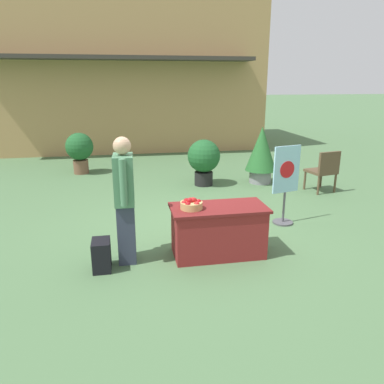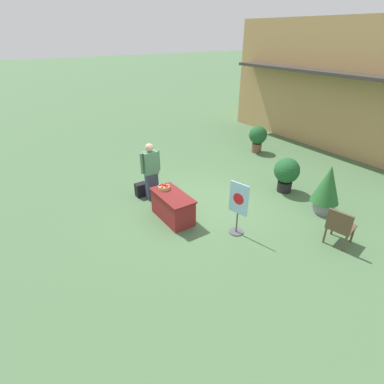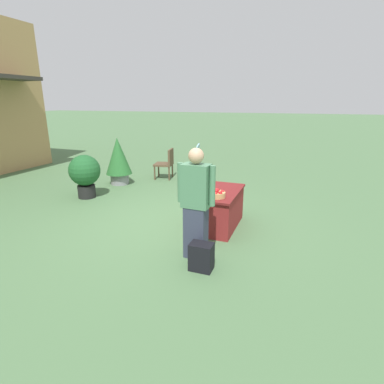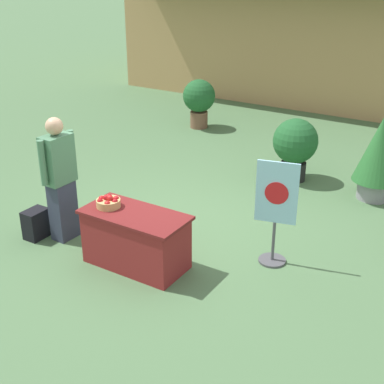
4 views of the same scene
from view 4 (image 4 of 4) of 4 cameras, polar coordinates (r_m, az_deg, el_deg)
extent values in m
plane|color=#4C7047|center=(7.88, -2.42, -3.88)|extent=(120.00, 120.00, 0.00)
cube|color=tan|center=(16.15, 14.25, 19.26)|extent=(10.40, 4.92, 5.05)
cube|color=maroon|center=(6.87, -6.00, -5.19)|extent=(1.29, 0.63, 0.70)
cube|color=maroon|center=(6.69, -6.14, -2.43)|extent=(1.37, 0.67, 0.04)
cylinder|color=tan|center=(6.88, -8.91, -1.18)|extent=(0.31, 0.31, 0.10)
sphere|color=#A30F14|center=(6.81, -8.20, -1.05)|extent=(0.08, 0.08, 0.08)
sphere|color=red|center=(6.89, -8.09, -0.73)|extent=(0.08, 0.08, 0.08)
sphere|color=#A30F14|center=(6.96, -8.83, -0.52)|extent=(0.08, 0.08, 0.08)
sphere|color=red|center=(6.92, -9.62, -0.71)|extent=(0.08, 0.08, 0.08)
sphere|color=#A30F14|center=(6.85, -9.78, -1.01)|extent=(0.08, 0.08, 0.08)
sphere|color=red|center=(6.77, -9.02, -1.25)|extent=(0.08, 0.08, 0.08)
sphere|color=red|center=(6.86, -8.98, -0.60)|extent=(0.08, 0.08, 0.08)
sphere|color=red|center=(6.86, -9.15, -0.60)|extent=(0.08, 0.08, 0.08)
sphere|color=red|center=(6.84, -8.73, -0.66)|extent=(0.08, 0.08, 0.08)
cube|color=#33384C|center=(7.66, -13.56, -1.89)|extent=(0.25, 0.35, 0.85)
cube|color=#4C7F5B|center=(7.37, -14.12, 3.42)|extent=(0.28, 0.43, 0.67)
sphere|color=tan|center=(7.22, -14.49, 6.82)|extent=(0.23, 0.23, 0.23)
cylinder|color=#4C7F5B|center=(7.52, -12.69, 4.21)|extent=(0.09, 0.09, 0.61)
cylinder|color=#4C7F5B|center=(7.20, -15.66, 3.00)|extent=(0.09, 0.09, 0.61)
cube|color=black|center=(7.86, -16.29, -3.27)|extent=(0.24, 0.34, 0.42)
cylinder|color=#4C4C51|center=(7.14, 8.53, -7.22)|extent=(0.36, 0.36, 0.03)
cylinder|color=#4C4C51|center=(6.99, 8.68, -5.18)|extent=(0.04, 0.04, 0.55)
cube|color=#99D1EA|center=(6.69, 9.04, -0.07)|extent=(0.52, 0.15, 0.82)
cylinder|color=red|center=(6.67, 9.01, -0.14)|extent=(0.29, 0.08, 0.30)
cylinder|color=black|center=(9.67, 10.72, 2.24)|extent=(0.44, 0.44, 0.33)
sphere|color=#1E5628|center=(9.48, 10.97, 5.36)|extent=(0.79, 0.79, 0.79)
cylinder|color=gray|center=(9.26, 18.81, 0.30)|extent=(0.53, 0.53, 0.32)
cone|color=#28662D|center=(9.02, 19.40, 4.35)|extent=(0.76, 0.76, 1.08)
cylinder|color=brown|center=(12.46, 0.75, 7.74)|extent=(0.40, 0.40, 0.37)
sphere|color=#1E5628|center=(12.32, 0.76, 10.23)|extent=(0.74, 0.74, 0.74)
camera|label=1|loc=(5.22, -57.42, -1.12)|focal=35.00mm
camera|label=2|loc=(2.70, 99.93, 15.32)|focal=28.00mm
camera|label=3|loc=(9.79, -38.95, 11.38)|focal=28.00mm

